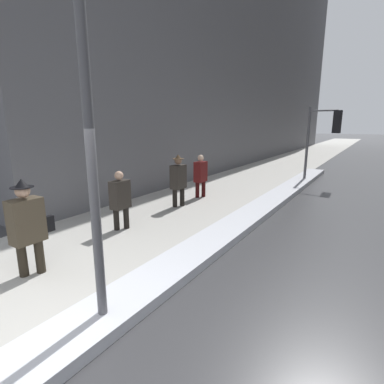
{
  "coord_description": "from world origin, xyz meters",
  "views": [
    {
      "loc": [
        3.09,
        -1.52,
        2.56
      ],
      "look_at": [
        -0.4,
        4.0,
        1.05
      ],
      "focal_mm": 28.0,
      "sensor_mm": 36.0,
      "label": 1
    }
  ],
  "objects_px": {
    "traffic_light_near": "(326,129)",
    "pedestrian_in_glasses": "(201,174)",
    "pedestrian_nearside": "(120,198)",
    "lamp_post": "(84,56)",
    "pedestrian_in_fedora": "(178,178)",
    "pedestrian_with_shoulder_bag": "(27,224)"
  },
  "relations": [
    {
      "from": "pedestrian_in_glasses",
      "to": "lamp_post",
      "type": "bearing_deg",
      "value": 20.31
    },
    {
      "from": "pedestrian_nearside",
      "to": "pedestrian_in_glasses",
      "type": "xyz_separation_m",
      "value": [
        -0.04,
        3.86,
        0.02
      ]
    },
    {
      "from": "pedestrian_nearside",
      "to": "pedestrian_in_glasses",
      "type": "bearing_deg",
      "value": -179.48
    },
    {
      "from": "lamp_post",
      "to": "traffic_light_near",
      "type": "bearing_deg",
      "value": 86.23
    },
    {
      "from": "traffic_light_near",
      "to": "pedestrian_with_shoulder_bag",
      "type": "height_order",
      "value": "traffic_light_near"
    },
    {
      "from": "pedestrian_in_fedora",
      "to": "pedestrian_in_glasses",
      "type": "height_order",
      "value": "pedestrian_in_fedora"
    },
    {
      "from": "traffic_light_near",
      "to": "pedestrian_in_fedora",
      "type": "bearing_deg",
      "value": -111.97
    },
    {
      "from": "lamp_post",
      "to": "pedestrian_in_fedora",
      "type": "relative_size",
      "value": 3.35
    },
    {
      "from": "pedestrian_in_fedora",
      "to": "traffic_light_near",
      "type": "bearing_deg",
      "value": 153.05
    },
    {
      "from": "pedestrian_in_fedora",
      "to": "lamp_post",
      "type": "bearing_deg",
      "value": 24.87
    },
    {
      "from": "pedestrian_in_fedora",
      "to": "pedestrian_nearside",
      "type": "bearing_deg",
      "value": -0.08
    },
    {
      "from": "lamp_post",
      "to": "pedestrian_in_glasses",
      "type": "bearing_deg",
      "value": 110.38
    },
    {
      "from": "pedestrian_nearside",
      "to": "pedestrian_in_fedora",
      "type": "height_order",
      "value": "pedestrian_in_fedora"
    },
    {
      "from": "traffic_light_near",
      "to": "pedestrian_in_glasses",
      "type": "xyz_separation_m",
      "value": [
        -3.19,
        -4.81,
        -1.47
      ]
    },
    {
      "from": "pedestrian_in_glasses",
      "to": "pedestrian_in_fedora",
      "type": "bearing_deg",
      "value": 1.57
    },
    {
      "from": "lamp_post",
      "to": "traffic_light_near",
      "type": "relative_size",
      "value": 1.71
    },
    {
      "from": "lamp_post",
      "to": "pedestrian_nearside",
      "type": "relative_size",
      "value": 3.78
    },
    {
      "from": "traffic_light_near",
      "to": "pedestrian_in_glasses",
      "type": "height_order",
      "value": "traffic_light_near"
    },
    {
      "from": "traffic_light_near",
      "to": "pedestrian_with_shoulder_bag",
      "type": "distance_m",
      "value": 11.54
    },
    {
      "from": "pedestrian_nearside",
      "to": "pedestrian_in_fedora",
      "type": "relative_size",
      "value": 0.89
    },
    {
      "from": "lamp_post",
      "to": "pedestrian_in_fedora",
      "type": "xyz_separation_m",
      "value": [
        -2.4,
        5.16,
        -2.35
      ]
    },
    {
      "from": "pedestrian_in_fedora",
      "to": "pedestrian_in_glasses",
      "type": "bearing_deg",
      "value": -178.43
    }
  ]
}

